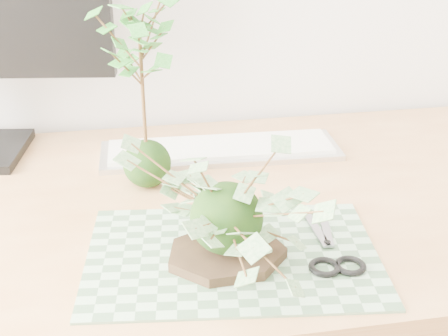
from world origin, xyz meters
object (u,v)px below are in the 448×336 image
(maple_kokedama, at_px, (140,48))
(keyboard, at_px, (221,149))
(ivy_kokedama, at_px, (227,187))
(desk, at_px, (193,246))

(maple_kokedama, relative_size, keyboard, 0.75)
(maple_kokedama, bearing_deg, ivy_kokedama, -70.13)
(desk, relative_size, ivy_kokedama, 4.73)
(desk, xyz_separation_m, keyboard, (0.08, 0.18, 0.10))
(ivy_kokedama, height_order, keyboard, ivy_kokedama)
(maple_kokedama, height_order, keyboard, maple_kokedama)
(desk, xyz_separation_m, ivy_kokedama, (0.02, -0.18, 0.20))
(ivy_kokedama, bearing_deg, maple_kokedama, 109.87)
(desk, bearing_deg, maple_kokedama, 133.51)
(desk, relative_size, keyboard, 3.45)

